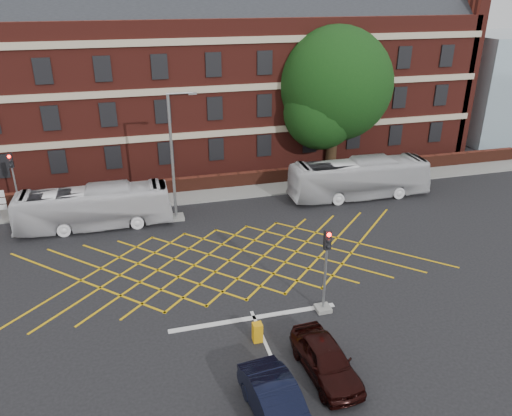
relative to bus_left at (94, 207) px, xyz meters
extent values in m
plane|color=black|center=(7.32, -8.51, -1.35)|extent=(120.00, 120.00, 0.00)
cube|color=#561C16|center=(7.32, 13.49, 4.65)|extent=(50.00, 12.00, 12.00)
cube|color=black|center=(7.32, 13.49, 10.65)|extent=(51.00, 10.61, 10.61)
cube|color=#B7A88C|center=(7.32, 7.41, 5.65)|extent=(50.00, 0.18, 0.50)
cube|color=black|center=(7.32, 7.43, 4.15)|extent=(1.20, 0.14, 1.80)
cube|color=#4A1E13|center=(7.32, 4.49, -0.80)|extent=(56.00, 0.50, 1.10)
cube|color=slate|center=(7.32, 3.49, -1.29)|extent=(60.00, 3.00, 0.12)
cube|color=#CC990C|center=(7.32, -6.51, -1.34)|extent=(8.22, 8.22, 0.02)
cube|color=silver|center=(7.32, -12.01, -1.34)|extent=(8.00, 0.30, 0.02)
imported|color=silver|center=(0.00, 0.00, 0.00)|extent=(9.73, 2.43, 2.70)
imported|color=silver|center=(18.44, 0.20, 0.08)|extent=(10.35, 2.65, 2.87)
imported|color=black|center=(6.58, -18.06, -0.62)|extent=(2.02, 4.56, 1.46)
imported|color=black|center=(9.12, -16.28, -0.64)|extent=(1.96, 4.29, 1.43)
cylinder|color=black|center=(19.19, 7.12, 1.22)|extent=(0.90, 0.90, 5.14)
sphere|color=black|center=(19.19, 7.12, 5.62)|extent=(9.17, 9.17, 9.17)
sphere|color=black|center=(17.69, 6.32, 3.59)|extent=(5.96, 5.96, 5.96)
sphere|color=black|center=(20.69, 7.92, 3.99)|extent=(5.50, 5.50, 5.50)
cube|color=slate|center=(10.65, -12.28, -1.25)|extent=(0.70, 0.70, 0.20)
cylinder|color=gray|center=(10.65, -12.28, 0.40)|extent=(0.12, 0.12, 3.50)
cube|color=black|center=(10.65, -12.28, 2.45)|extent=(0.30, 0.25, 0.95)
sphere|color=#FF0C05|center=(10.65, -12.42, 2.77)|extent=(0.20, 0.20, 0.20)
cube|color=slate|center=(-5.02, 3.39, -1.25)|extent=(0.70, 0.70, 0.20)
cylinder|color=gray|center=(-5.02, 3.39, 0.40)|extent=(0.12, 0.12, 3.50)
cube|color=black|center=(-5.02, 3.39, 2.45)|extent=(0.30, 0.25, 0.95)
sphere|color=#FF0C05|center=(-5.02, 3.25, 2.77)|extent=(0.20, 0.20, 0.20)
cube|color=slate|center=(5.10, -0.15, -1.25)|extent=(1.00, 1.00, 0.20)
cylinder|color=gray|center=(5.10, -0.15, 2.78)|extent=(0.18, 0.18, 8.27)
cylinder|color=gray|center=(5.80, -0.15, 6.92)|extent=(1.60, 0.12, 0.12)
cube|color=gray|center=(6.60, -0.15, 6.87)|extent=(0.50, 0.20, 0.12)
cube|color=orange|center=(7.04, -13.63, -0.91)|extent=(0.41, 0.39, 0.89)
camera|label=1|loc=(2.43, -30.56, 12.82)|focal=35.00mm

